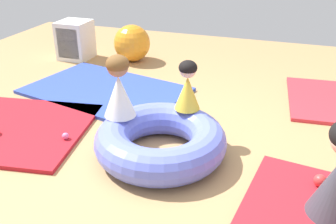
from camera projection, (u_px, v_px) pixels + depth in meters
ground_plane at (169, 153)px, 3.39m from camera, size 8.00×8.00×0.00m
gym_mat_center_rear at (105, 91)px, 4.60m from camera, size 2.06×1.59×0.04m
gym_mat_front at (17, 129)px, 3.74m from camera, size 1.52×1.47×0.04m
gym_mat_far_right at (332, 215)px, 2.63m from camera, size 1.32×1.19×0.04m
inflatable_cushion at (161, 140)px, 3.28m from camera, size 1.14×1.14×0.31m
child_in_yellow at (188, 86)px, 3.41m from camera, size 0.33×0.33×0.46m
child_in_white at (119, 87)px, 3.26m from camera, size 0.38×0.38×0.55m
play_ball_pink at (65, 136)px, 3.51m from camera, size 0.06×0.06×0.06m
play_ball_red_second at (320, 181)px, 2.87m from camera, size 0.10×0.10×0.10m
exercise_ball_large at (132, 43)px, 5.56m from camera, size 0.53×0.53×0.53m
storage_cube at (74, 40)px, 5.65m from camera, size 0.44×0.44×0.56m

